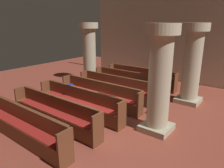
# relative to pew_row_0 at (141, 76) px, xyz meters

# --- Properties ---
(ground_plane) EXTENTS (19.20, 19.20, 0.00)m
(ground_plane) POSITION_rel_pew_row_0_xyz_m (0.65, -3.98, -0.48)
(ground_plane) COLOR brown
(back_wall) EXTENTS (10.00, 0.16, 4.50)m
(back_wall) POSITION_rel_pew_row_0_xyz_m (0.65, 2.10, 1.77)
(back_wall) COLOR beige
(back_wall) RESTS_ON ground
(pew_row_0) EXTENTS (3.72, 0.47, 0.91)m
(pew_row_0) POSITION_rel_pew_row_0_xyz_m (0.00, 0.00, 0.00)
(pew_row_0) COLOR brown
(pew_row_0) RESTS_ON ground
(pew_row_1) EXTENTS (3.72, 0.46, 0.91)m
(pew_row_1) POSITION_rel_pew_row_0_xyz_m (0.00, -1.07, 0.00)
(pew_row_1) COLOR brown
(pew_row_1) RESTS_ON ground
(pew_row_2) EXTENTS (3.72, 0.46, 0.91)m
(pew_row_2) POSITION_rel_pew_row_0_xyz_m (0.00, -2.14, 0.00)
(pew_row_2) COLOR brown
(pew_row_2) RESTS_ON ground
(pew_row_3) EXTENTS (3.72, 0.46, 0.91)m
(pew_row_3) POSITION_rel_pew_row_0_xyz_m (0.00, -3.22, 0.00)
(pew_row_3) COLOR brown
(pew_row_3) RESTS_ON ground
(pew_row_4) EXTENTS (3.72, 0.46, 0.91)m
(pew_row_4) POSITION_rel_pew_row_0_xyz_m (0.00, -4.29, 0.00)
(pew_row_4) COLOR brown
(pew_row_4) RESTS_ON ground
(pew_row_5) EXTENTS (3.72, 0.47, 0.91)m
(pew_row_5) POSITION_rel_pew_row_0_xyz_m (0.00, -5.36, 0.00)
(pew_row_5) COLOR brown
(pew_row_5) RESTS_ON ground
(pew_row_6) EXTENTS (3.72, 0.46, 0.91)m
(pew_row_6) POSITION_rel_pew_row_0_xyz_m (0.00, -6.43, 0.00)
(pew_row_6) COLOR brown
(pew_row_6) RESTS_ON ground
(pillar_aisle_side) EXTENTS (0.98, 0.98, 3.12)m
(pillar_aisle_side) POSITION_rel_pew_row_0_xyz_m (2.69, -0.80, 1.14)
(pillar_aisle_side) COLOR tan
(pillar_aisle_side) RESTS_ON ground
(pillar_far_side) EXTENTS (0.98, 0.98, 3.12)m
(pillar_far_side) POSITION_rel_pew_row_0_xyz_m (-2.64, -0.92, 1.14)
(pillar_far_side) COLOR tan
(pillar_far_side) RESTS_ON ground
(pillar_aisle_rear) EXTENTS (0.93, 0.93, 3.12)m
(pillar_aisle_rear) POSITION_rel_pew_row_0_xyz_m (2.69, -3.69, 1.14)
(pillar_aisle_rear) COLOR tan
(pillar_aisle_rear) RESTS_ON ground
(lectern) EXTENTS (0.48, 0.45, 1.08)m
(lectern) POSITION_rel_pew_row_0_xyz_m (0.64, 0.90, -0.03)
(lectern) COLOR #492215
(lectern) RESTS_ON ground
(hymn_book) EXTENTS (0.15, 0.21, 0.02)m
(hymn_book) POSITION_rel_pew_row_0_xyz_m (-0.63, -4.10, 0.43)
(hymn_book) COLOR navy
(hymn_book) RESTS_ON pew_row_4
(kneeler_box_blue) EXTENTS (0.40, 0.32, 0.26)m
(kneeler_box_blue) POSITION_rel_pew_row_0_xyz_m (2.20, -2.66, -0.36)
(kneeler_box_blue) COLOR navy
(kneeler_box_blue) RESTS_ON ground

